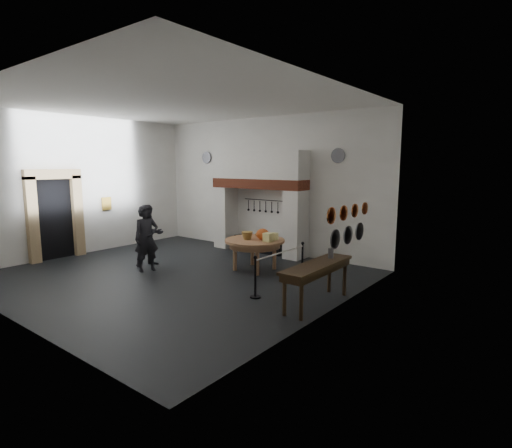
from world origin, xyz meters
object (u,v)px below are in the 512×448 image
Objects in this scene: barrier_post_far at (302,261)px; side_table at (317,265)px; visitor_near at (146,239)px; visitor_far at (149,236)px; barrier_post_near at (255,278)px; work_table at (255,241)px; iron_range at (260,244)px.

side_table is at bearing -50.16° from barrier_post_far.
visitor_far is (-0.40, 0.40, -0.02)m from visitor_near.
visitor_near is 3.80m from barrier_post_near.
side_table is at bearing -80.28° from visitor_far.
barrier_post_near is (3.77, 0.07, -0.47)m from visitor_near.
work_table is 3.10m from visitor_far.
barrier_post_near is at bearing -51.65° from work_table.
barrier_post_far is at bearing 5.48° from work_table.
work_table is 1.53m from barrier_post_far.
visitor_near is at bearing -151.31° from barrier_post_far.
iron_range is at bearing 146.80° from barrier_post_far.
visitor_far is at bearing -158.25° from barrier_post_far.
work_table is 3.12m from side_table.
work_table is 1.86× the size of barrier_post_far.
visitor_far is 2.00× the size of barrier_post_far.
barrier_post_far is at bearing 129.84° from side_table.
barrier_post_far is (4.17, 1.67, -0.45)m from visitor_far.
visitor_far is 0.82× the size of side_table.
iron_range is 4.75m from barrier_post_near.
iron_range is at bearing 6.56° from visitor_near.
work_table is at bearing -174.52° from barrier_post_far.
barrier_post_near is (-1.30, -0.44, -0.42)m from side_table.
visitor_near is 0.83× the size of side_table.
side_table is (5.48, 0.10, -0.03)m from visitor_far.
barrier_post_near and barrier_post_far have the same top height.
barrier_post_far is (1.47, 0.14, -0.39)m from work_table.
side_table is (5.08, 0.50, -0.05)m from visitor_near.
iron_range is 2.45m from work_table.
work_table reaches higher than iron_range.
visitor_far is at bearing 175.42° from barrier_post_near.
iron_range is 5.36m from side_table.
side_table is at bearing -27.13° from work_table.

